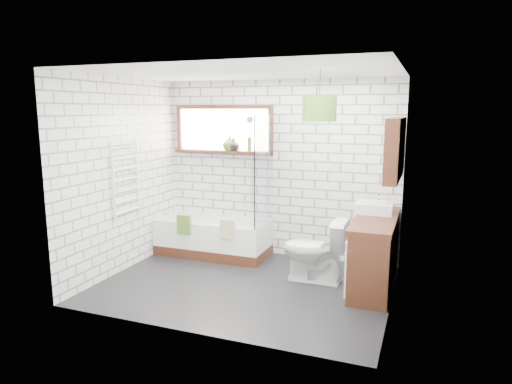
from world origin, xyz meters
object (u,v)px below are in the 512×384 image
at_px(pendant, 319,109).
at_px(vanity, 375,252).
at_px(toilet, 315,250).
at_px(bathtub, 213,237).
at_px(basin, 374,208).

bearing_deg(pendant, vanity, 44.50).
bearing_deg(vanity, toilet, -171.60).
height_order(bathtub, pendant, pendant).
xyz_separation_m(bathtub, basin, (2.29, -0.16, 0.64)).
bearing_deg(bathtub, toilet, -17.60).
height_order(bathtub, vanity, vanity).
distance_m(vanity, toilet, 0.72).
distance_m(toilet, pendant, 1.77).
bearing_deg(pendant, bathtub, 150.71).
height_order(basin, pendant, pendant).
relative_size(bathtub, basin, 3.65).
xyz_separation_m(bathtub, vanity, (2.35, -0.41, 0.16)).
distance_m(bathtub, basin, 2.38).
distance_m(basin, pendant, 1.55).
relative_size(basin, toilet, 0.56).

